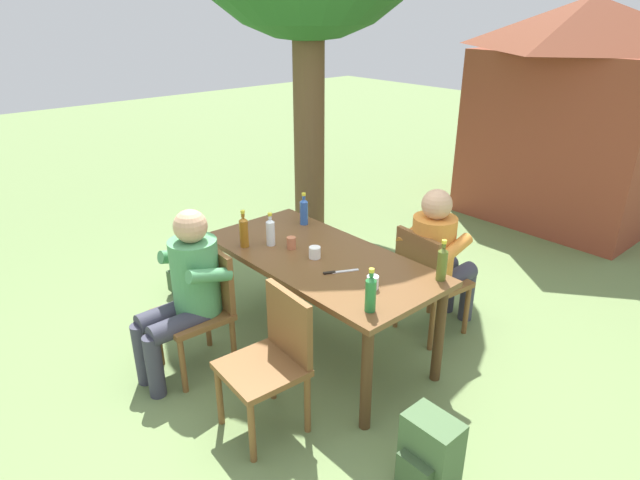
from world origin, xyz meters
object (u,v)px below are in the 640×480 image
(cup_terracotta, at_px, (291,243))
(table_knife, at_px, (338,272))
(person_in_plaid_shirt, at_px, (186,287))
(brick_kiosk, at_px, (574,108))
(backpack_by_far_side, at_px, (429,453))
(chair_far_right, at_px, (427,278))
(person_in_white_shirt, at_px, (438,254))
(bottle_clear, at_px, (271,231))
(cup_white, at_px, (315,253))
(bottle_blue, at_px, (304,211))
(bottle_amber, at_px, (244,231))
(chair_near_right, at_px, (273,356))
(backpack_by_near_side, at_px, (186,272))
(dining_table, at_px, (320,268))
(cup_glass, at_px, (373,282))
(bottle_olive, at_px, (442,263))
(chair_near_left, at_px, (203,303))
(bottle_green, at_px, (371,293))

(cup_terracotta, bearing_deg, table_knife, -0.71)
(person_in_plaid_shirt, bearing_deg, brick_kiosk, 87.09)
(backpack_by_far_side, bearing_deg, chair_far_right, 129.53)
(chair_far_right, distance_m, person_in_white_shirt, 0.20)
(bottle_clear, xyz_separation_m, cup_white, (0.38, 0.10, -0.07))
(bottle_blue, bearing_deg, bottle_amber, -85.60)
(bottle_amber, height_order, brick_kiosk, brick_kiosk)
(chair_near_right, relative_size, backpack_by_near_side, 2.04)
(person_in_plaid_shirt, distance_m, bottle_clear, 0.72)
(chair_far_right, xyz_separation_m, table_knife, (-0.12, -0.81, 0.28))
(dining_table, height_order, bottle_clear, bottle_clear)
(bottle_blue, relative_size, bottle_clear, 1.05)
(backpack_by_near_side, bearing_deg, cup_glass, 7.57)
(person_in_plaid_shirt, bearing_deg, chair_far_right, 63.31)
(table_knife, bearing_deg, cup_white, 173.57)
(bottle_olive, height_order, backpack_by_far_side, bottle_olive)
(bottle_clear, bearing_deg, cup_white, 14.22)
(cup_white, xyz_separation_m, backpack_by_far_side, (1.31, -0.35, -0.60))
(bottle_amber, height_order, table_knife, bottle_amber)
(person_in_plaid_shirt, distance_m, cup_terracotta, 0.80)
(chair_near_left, height_order, bottle_green, bottle_green)
(backpack_by_near_side, bearing_deg, chair_near_right, -12.30)
(brick_kiosk, bearing_deg, cup_terracotta, -91.07)
(cup_terracotta, bearing_deg, person_in_white_shirt, 55.42)
(person_in_white_shirt, height_order, brick_kiosk, brick_kiosk)
(chair_far_right, distance_m, backpack_by_far_side, 1.49)
(cup_white, bearing_deg, person_in_plaid_shirt, -116.96)
(chair_far_right, relative_size, backpack_by_near_side, 2.04)
(chair_near_left, height_order, person_in_white_shirt, person_in_white_shirt)
(cup_white, bearing_deg, cup_terracotta, -174.13)
(dining_table, bearing_deg, chair_near_right, -60.99)
(dining_table, relative_size, backpack_by_near_side, 4.15)
(dining_table, height_order, bottle_blue, bottle_blue)
(person_in_white_shirt, height_order, table_knife, person_in_white_shirt)
(bottle_green, bearing_deg, cup_terracotta, 168.38)
(person_in_white_shirt, height_order, cup_terracotta, person_in_white_shirt)
(person_in_plaid_shirt, bearing_deg, dining_table, 64.57)
(bottle_amber, height_order, cup_white, bottle_amber)
(chair_near_left, distance_m, bottle_green, 1.28)
(dining_table, height_order, backpack_by_far_side, dining_table)
(person_in_white_shirt, height_order, bottle_amber, person_in_white_shirt)
(bottle_green, xyz_separation_m, cup_white, (-0.73, 0.22, -0.08))
(dining_table, xyz_separation_m, person_in_white_shirt, (0.40, 0.84, -0.01))
(person_in_plaid_shirt, relative_size, backpack_by_near_side, 2.77)
(bottle_amber, relative_size, cup_glass, 3.28)
(bottle_green, height_order, bottle_amber, bottle_amber)
(cup_white, distance_m, backpack_by_far_side, 1.49)
(chair_near_left, relative_size, cup_glass, 10.25)
(bottle_olive, height_order, cup_terracotta, bottle_olive)
(dining_table, xyz_separation_m, bottle_clear, (-0.38, -0.14, 0.20))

